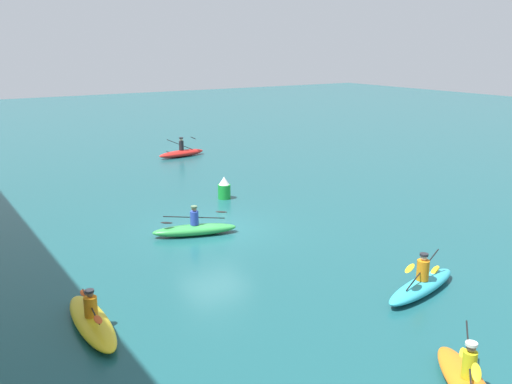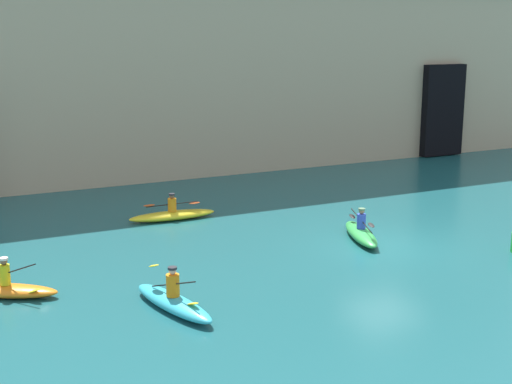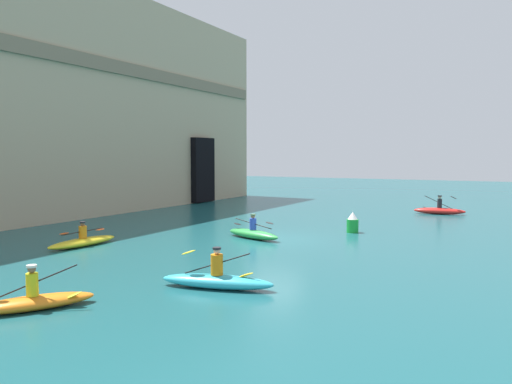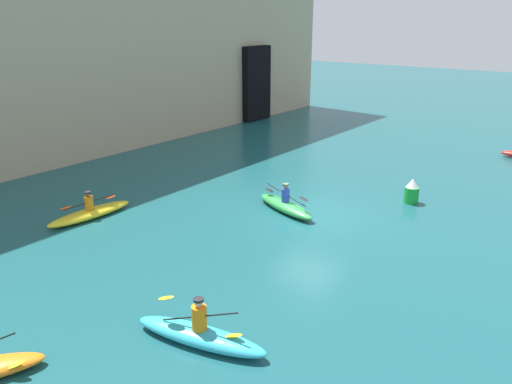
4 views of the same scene
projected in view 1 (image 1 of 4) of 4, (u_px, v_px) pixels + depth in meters
name	position (u px, v px, depth m)	size (l,w,h in m)	color
ground_plane	(214.00, 229.00, 21.77)	(120.00, 120.00, 0.00)	#195156
kayak_green	(195.00, 229.00, 20.98)	(1.66, 3.18, 1.12)	green
kayak_yellow	(92.00, 321.00, 14.12)	(3.41, 0.97, 1.03)	yellow
kayak_red	(182.00, 153.00, 35.52)	(1.14, 3.22, 1.22)	red
kayak_orange	(467.00, 383.00, 11.53)	(2.88, 2.18, 1.12)	orange
kayak_cyan	(422.00, 285.00, 16.13)	(1.47, 3.39, 1.18)	#33B2C6
marker_buoy	(224.00, 188.00, 25.89)	(0.58, 0.58, 1.02)	green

